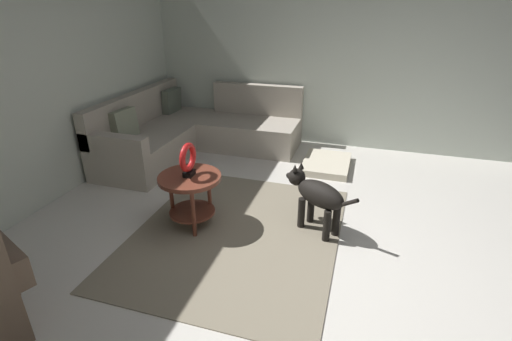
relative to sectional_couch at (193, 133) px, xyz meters
The scene contains 9 objects.
ground_plane 2.85m from the sectional_couch, 134.48° to the right, with size 6.00×6.00×0.10m, color silver.
wall_back 2.43m from the sectional_couch, 155.18° to the left, with size 6.00×0.12×2.70m, color silver.
wall_right 2.47m from the sectional_couch, 64.73° to the right, with size 0.12×6.00×2.70m, color silver.
area_rug 2.28m from the sectional_couch, 144.24° to the right, with size 2.30×1.90×0.01m, color gray.
sectional_couch is the anchor object (origin of this frame).
side_table 2.00m from the sectional_couch, 154.93° to the right, with size 0.60×0.60×0.54m.
torus_sculpture 2.04m from the sectional_couch, 154.93° to the right, with size 0.28×0.08×0.33m.
dog_bed_mat 1.96m from the sectional_couch, 90.16° to the right, with size 0.80×0.60×0.09m, color beige.
dog 2.54m from the sectional_couch, 127.38° to the right, with size 0.49×0.75×0.63m.
Camera 1 is at (-2.70, -0.36, 2.06)m, focal length 26.33 mm.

